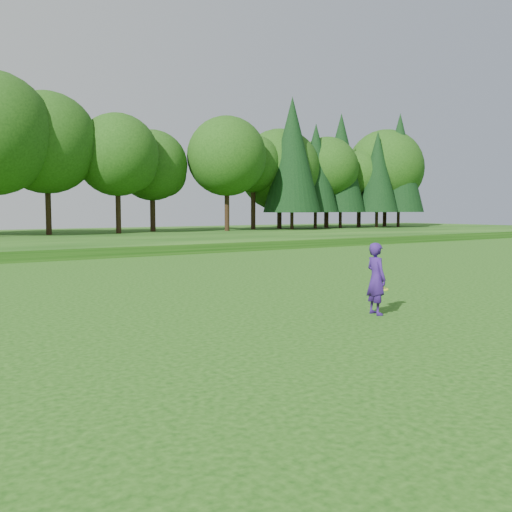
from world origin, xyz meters
TOP-DOWN VIEW (x-y plane):
  - ground at (0.00, 0.00)m, footprint 140.00×140.00m
  - walking_path at (0.00, 20.00)m, footprint 130.00×1.60m
  - woman at (4.53, -1.33)m, footprint 0.58×0.76m

SIDE VIEW (x-z plane):
  - ground at x=0.00m, z-range 0.00..0.00m
  - walking_path at x=0.00m, z-range 0.00..0.04m
  - woman at x=4.53m, z-range 0.00..1.87m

